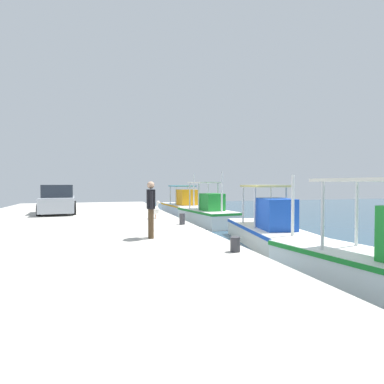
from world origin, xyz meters
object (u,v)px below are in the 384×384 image
(mooring_bollard_nearest, at_px, (182,219))
(mooring_bollard_second, at_px, (235,244))
(pelican, at_px, (155,210))
(fisherman_standing, at_px, (151,207))
(fishing_boat_third, at_px, (269,230))
(fishing_boat_second, at_px, (207,214))
(fishing_boat_nearest, at_px, (185,206))
(parked_car, at_px, (58,200))

(mooring_bollard_nearest, xyz_separation_m, mooring_bollard_second, (5.20, -0.00, -0.05))
(pelican, relative_size, fisherman_standing, 0.50)
(mooring_bollard_second, bearing_deg, mooring_bollard_nearest, 180.00)
(fishing_boat_third, distance_m, pelican, 5.39)
(fishing_boat_second, relative_size, pelican, 6.08)
(fishing_boat_nearest, height_order, mooring_bollard_nearest, fishing_boat_nearest)
(fishing_boat_second, bearing_deg, fishing_boat_nearest, 177.67)
(mooring_bollard_nearest, bearing_deg, parked_car, -140.57)
(fishing_boat_nearest, bearing_deg, mooring_bollard_second, -10.54)
(fisherman_standing, bearing_deg, fishing_boat_second, 150.71)
(fishing_boat_third, height_order, fisherman_standing, fishing_boat_third)
(fishing_boat_nearest, relative_size, fishing_boat_third, 0.99)
(pelican, bearing_deg, fisherman_standing, -10.48)
(fishing_boat_nearest, xyz_separation_m, mooring_bollard_second, (16.87, -3.14, 0.33))
(parked_car, distance_m, mooring_bollard_second, 13.02)
(fisherman_standing, height_order, parked_car, fisherman_standing)
(fishing_boat_nearest, distance_m, parked_car, 10.00)
(fishing_boat_second, bearing_deg, parked_car, -98.65)
(mooring_bollard_nearest, height_order, mooring_bollard_second, mooring_bollard_nearest)
(mooring_bollard_second, bearing_deg, fishing_boat_third, 141.34)
(fishing_boat_nearest, relative_size, fisherman_standing, 3.58)
(fisherman_standing, height_order, mooring_bollard_second, fisherman_standing)
(fishing_boat_third, xyz_separation_m, fisherman_standing, (1.59, -4.89, 1.12))
(fishing_boat_third, relative_size, pelican, 7.18)
(fishing_boat_nearest, distance_m, mooring_bollard_nearest, 12.09)
(fishing_boat_nearest, xyz_separation_m, fishing_boat_second, (6.32, -0.26, 0.01))
(fishing_boat_nearest, height_order, pelican, fishing_boat_nearest)
(mooring_bollard_nearest, bearing_deg, fishing_boat_nearest, 164.94)
(fishing_boat_nearest, relative_size, mooring_bollard_nearest, 13.63)
(pelican, distance_m, fisherman_standing, 5.36)
(mooring_bollard_second, bearing_deg, pelican, -174.84)
(fishing_boat_third, distance_m, mooring_bollard_second, 5.17)
(fishing_boat_nearest, distance_m, fishing_boat_second, 6.33)
(fisherman_standing, relative_size, parked_car, 0.40)
(fishing_boat_second, bearing_deg, fisherman_standing, -29.29)
(fishing_boat_third, height_order, mooring_bollard_second, fishing_boat_third)
(fisherman_standing, distance_m, mooring_bollard_nearest, 3.30)
(fishing_boat_nearest, xyz_separation_m, fishing_boat_third, (12.84, 0.08, -0.03))
(mooring_bollard_nearest, bearing_deg, mooring_bollard_second, -0.00)
(mooring_bollard_second, bearing_deg, fishing_boat_nearest, 169.46)
(fishing_boat_nearest, xyz_separation_m, parked_car, (5.06, -8.58, 0.87))
(fishing_boat_second, xyz_separation_m, mooring_bollard_second, (10.55, -2.88, 0.32))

